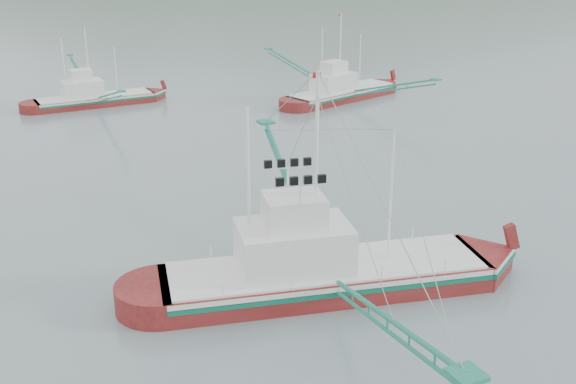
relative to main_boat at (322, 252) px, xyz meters
name	(u,v)px	position (x,y,z in m)	size (l,w,h in m)	color
ground	(338,289)	(0.82, -0.27, -2.13)	(1200.00, 1200.00, 0.00)	slate
main_boat	(322,252)	(0.00, 0.00, 0.00)	(16.79, 29.07, 11.91)	maroon
bg_boat_right	(342,83)	(21.24, 36.33, -0.32)	(13.47, 23.01, 9.55)	maroon
bg_boat_far	(93,94)	(-2.70, 44.74, -0.96)	(11.82, 21.17, 8.57)	maroon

